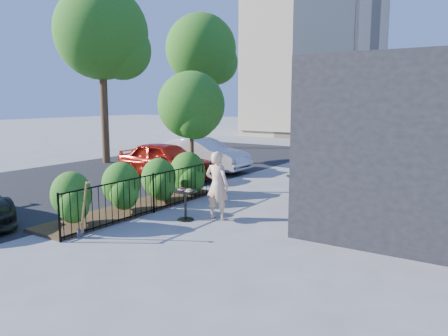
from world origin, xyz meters
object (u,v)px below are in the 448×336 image
Objects in this scene: street_tree_near at (102,39)px; street_tree_far at (201,54)px; patio_tree at (192,109)px; shovel at (83,213)px; woman at (217,186)px; car_silver at (202,155)px; cafe_table at (185,200)px; car_red at (166,160)px.

street_tree_near and street_tree_far have the same top height.
shovel is at bearing -79.55° from patio_tree.
street_tree_near is at bearing 157.43° from patio_tree.
street_tree_far is at bearing -56.67° from woman.
street_tree_near is 6.14× the size of shovel.
woman is at bearing -42.63° from patio_tree.
patio_tree is at bearing -46.42° from woman.
car_silver is (-3.36, 9.14, 0.11)m from shovel.
street_tree_far is 9.92× the size of cafe_table.
car_red is (5.23, -9.66, -5.20)m from street_tree_far.
street_tree_near is at bearing 135.54° from shovel.
woman is at bearing -125.30° from car_red.
street_tree_near reaches higher than car_silver.
car_silver is at bearing 110.16° from shovel.
shovel is (-0.94, -2.45, 0.05)m from cafe_table.
patio_tree is at bearing -22.57° from street_tree_near.
street_tree_near reaches higher than shovel.
car_silver is at bearing -0.05° from car_red.
car_red is 2.29m from car_silver.
street_tree_near is 12.69m from woman.
shovel is (8.68, -16.52, -5.32)m from street_tree_far.
patio_tree is 4.95m from car_silver.
car_silver is at bearing 122.71° from cafe_table.
street_tree_near is 1.93× the size of car_silver.
street_tree_near is 4.67× the size of woman.
street_tree_far is 17.72m from woman.
car_silver is (0.10, 2.29, -0.01)m from car_red.
shovel is (8.68, -8.52, -5.32)m from street_tree_near.
patio_tree is 13.95m from street_tree_far.
street_tree_far is (0.00, 8.00, 0.00)m from street_tree_near.
car_silver reaches higher than shovel.
car_red is at bearing 148.17° from patio_tree.
patio_tree is 4.10m from cafe_table.
car_red is at bearing -61.60° from street_tree_far.
car_red is (-5.02, 3.88, -0.17)m from woman.
patio_tree is 8.92m from street_tree_near.
street_tree_far is at bearing 36.09° from car_silver.
woman is 7.90m from car_silver.
street_tree_near reaches higher than car_red.
street_tree_near reaches higher than cafe_table.
street_tree_far reaches higher than woman.
car_red is at bearing 134.94° from cafe_table.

